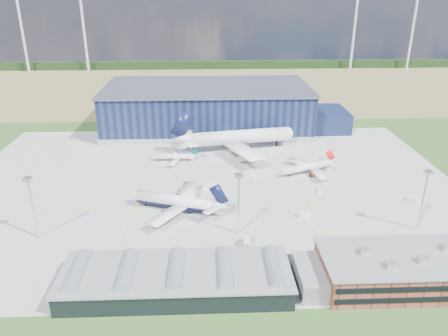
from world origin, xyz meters
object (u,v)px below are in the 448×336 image
light_mast_west (31,198)px  airliner_widebody (239,130)px  ops_building (399,269)px  airliner_regional (173,154)px  gse_van_a (209,186)px  gse_van_b (414,199)px  gse_van_c (305,215)px  gse_cart_b (253,176)px  car_b (398,245)px  airliner_red (307,164)px  airstair (247,242)px  gse_cart_a (319,191)px  airliner_navy (175,195)px  car_a (341,240)px  hangar (212,109)px  light_mast_east (425,191)px  light_mast_center (239,194)px

light_mast_west → airliner_widebody: light_mast_west is taller
ops_building → airliner_regional: bearing=125.9°
gse_van_a → gse_van_b: size_ratio=1.11×
light_mast_west → gse_van_c: (96.20, 10.42, -14.32)m
gse_cart_b → gse_van_c: (15.80, -37.66, 0.49)m
car_b → airliner_red: bearing=-5.2°
airstair → gse_van_a: bearing=116.5°
gse_cart_a → airstair: size_ratio=0.56×
gse_cart_b → gse_van_c: bearing=-108.7°
airliner_navy → gse_van_b: bearing=-158.5°
gse_van_c → car_b: size_ratio=1.20×
airliner_regional → car_b: bearing=135.7°
airliner_regional → car_a: 99.04m
gse_van_b → gse_van_c: size_ratio=1.02×
airliner_widebody → gse_cart_a: 62.59m
gse_cart_b → airliner_regional: bearing=108.5°
gse_cart_a → hangar: bearing=107.8°
light_mast_east → ops_building: bearing=-123.7°
airliner_red → airstair: (-33.19, -60.25, -3.34)m
light_mast_east → airstair: size_ratio=4.67×
ops_building → car_b: bearing=66.7°
hangar → airliner_red: 84.81m
ops_building → airliner_red: ops_building is taller
gse_van_a → gse_van_c: bearing=-113.8°
airliner_widebody → gse_van_c: airliner_widebody is taller
airliner_red → airliner_widebody: (-29.33, 33.00, 6.14)m
hangar → gse_van_a: (-2.69, -87.04, -10.48)m
light_mast_center → gse_van_a: size_ratio=4.42×
gse_van_c → airliner_red: bearing=-3.4°
gse_cart_b → gse_van_a: bearing=165.5°
ops_building → light_mast_center: (-45.01, 30.00, 10.64)m
airliner_navy → airliner_red: (59.12, 34.00, -1.76)m
ops_building → gse_cart_a: (-8.08, 61.34, -4.19)m
airliner_widebody → car_a: size_ratio=21.34×
airliner_widebody → car_b: 107.39m
airliner_navy → gse_van_b: size_ratio=8.70×
ops_building → gse_van_b: size_ratio=9.78×
hangar → airliner_red: hangar is taller
hangar → airliner_navy: size_ratio=3.54×
hangar → gse_van_c: size_ratio=31.33×
light_mast_center → light_mast_east: 65.00m
light_mast_center → gse_van_b: 77.52m
hangar → gse_cart_b: size_ratio=50.51×
gse_cart_b → ops_building: bearing=-107.5°
gse_van_b → car_b: (-20.02, -32.46, -0.44)m
light_mast_east → car_b: (-11.89, -11.16, -14.80)m
ops_building → light_mast_west: bearing=165.4°
ops_building → airliner_regional: (-72.46, 100.00, -1.00)m
airliner_regional → gse_van_a: (17.58, -32.24, -2.66)m
hangar → light_mast_center: size_ratio=6.30×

